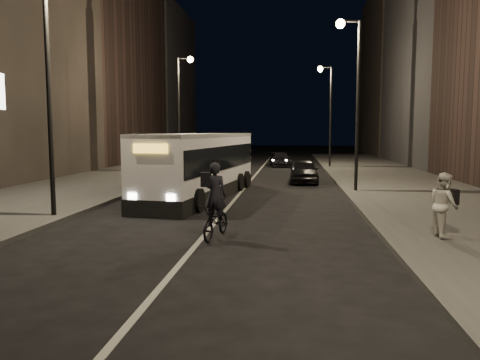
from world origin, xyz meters
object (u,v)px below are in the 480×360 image
(streetlight_left_far, at_px, (182,98))
(pedestrian_woman, at_px, (444,205))
(car_mid, at_px, (219,159))
(streetlight_left_near, at_px, (55,60))
(car_near, at_px, (304,171))
(cyclist_on_bicycle, at_px, (216,213))
(car_far, at_px, (280,159))
(streetlight_right_far, at_px, (328,102))
(city_bus, at_px, (201,163))
(streetlight_right_mid, at_px, (353,82))

(streetlight_left_far, distance_m, pedestrian_woman, 23.70)
(car_mid, bearing_deg, streetlight_left_near, 91.89)
(streetlight_left_near, height_order, car_near, streetlight_left_near)
(car_near, relative_size, car_mid, 0.95)
(streetlight_left_far, xyz_separation_m, cyclist_on_bicycle, (5.73, -20.22, -4.64))
(car_far, bearing_deg, car_near, -89.65)
(streetlight_right_far, height_order, pedestrian_woman, streetlight_right_far)
(streetlight_left_far, height_order, city_bus, streetlight_left_far)
(car_near, bearing_deg, cyclist_on_bicycle, -99.76)
(streetlight_left_near, distance_m, car_far, 26.89)
(city_bus, bearing_deg, streetlight_right_far, 76.51)
(streetlight_right_mid, distance_m, streetlight_left_far, 14.62)
(pedestrian_woman, bearing_deg, streetlight_right_far, -4.59)
(streetlight_left_near, distance_m, car_near, 15.93)
(streetlight_right_mid, height_order, city_bus, streetlight_right_mid)
(streetlight_right_far, relative_size, cyclist_on_bicycle, 3.75)
(streetlight_right_far, xyz_separation_m, car_far, (-3.83, 1.57, -4.76))
(pedestrian_woman, xyz_separation_m, car_near, (-3.37, 14.61, -0.35))
(city_bus, xyz_separation_m, car_far, (3.10, 19.73, -0.98))
(streetlight_right_far, bearing_deg, car_mid, -177.61)
(cyclist_on_bicycle, distance_m, car_far, 27.81)
(streetlight_right_far, xyz_separation_m, car_mid, (-8.93, -0.37, -4.66))
(car_near, xyz_separation_m, car_far, (-1.73, 12.98, -0.09))
(streetlight_left_near, relative_size, car_mid, 1.91)
(car_far, bearing_deg, city_bus, -106.16)
(city_bus, relative_size, car_near, 2.71)
(streetlight_left_far, xyz_separation_m, car_far, (6.83, 7.57, -4.76))
(pedestrian_woman, height_order, car_near, pedestrian_woman)
(streetlight_right_mid, height_order, streetlight_left_near, same)
(city_bus, relative_size, car_mid, 2.59)
(streetlight_left_far, bearing_deg, car_mid, 72.89)
(city_bus, bearing_deg, streetlight_right_mid, 24.73)
(city_bus, bearing_deg, car_near, 61.85)
(streetlight_right_mid, bearing_deg, streetlight_right_far, 90.00)
(streetlight_right_far, relative_size, city_bus, 0.74)
(cyclist_on_bicycle, distance_m, car_mid, 26.15)
(streetlight_right_far, distance_m, city_bus, 19.80)
(city_bus, relative_size, pedestrian_woman, 6.26)
(streetlight_right_mid, distance_m, streetlight_right_far, 16.00)
(streetlight_right_far, height_order, city_bus, streetlight_right_far)
(streetlight_right_mid, bearing_deg, streetlight_left_far, 136.84)
(streetlight_right_mid, relative_size, car_mid, 1.91)
(pedestrian_woman, bearing_deg, car_near, 5.62)
(pedestrian_woman, xyz_separation_m, car_mid, (-10.20, 25.64, -0.34))
(streetlight_right_mid, height_order, cyclist_on_bicycle, streetlight_right_mid)
(streetlight_left_near, distance_m, pedestrian_woman, 12.85)
(city_bus, height_order, car_mid, city_bus)
(streetlight_right_mid, bearing_deg, streetlight_left_near, -143.12)
(streetlight_right_far, bearing_deg, cyclist_on_bicycle, -100.65)
(cyclist_on_bicycle, bearing_deg, pedestrian_woman, 12.00)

